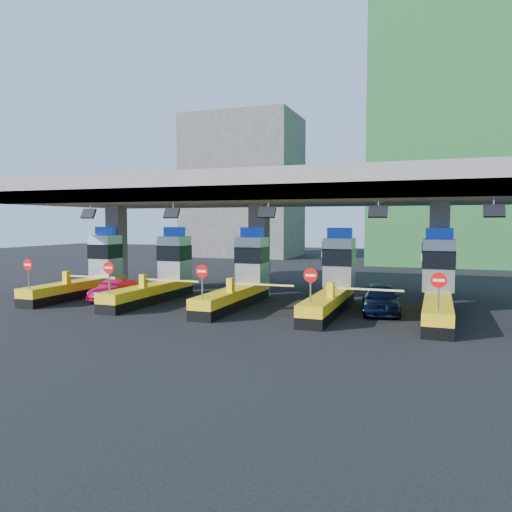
% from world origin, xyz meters
% --- Properties ---
extents(ground, '(120.00, 120.00, 0.00)m').
position_xyz_m(ground, '(0.00, 0.00, 0.00)').
color(ground, black).
rests_on(ground, ground).
extents(toll_canopy, '(28.00, 12.09, 7.00)m').
position_xyz_m(toll_canopy, '(0.00, 2.87, 6.13)').
color(toll_canopy, slate).
rests_on(toll_canopy, ground).
extents(toll_lane_far_left, '(4.43, 8.00, 4.16)m').
position_xyz_m(toll_lane_far_left, '(-10.00, 0.28, 1.40)').
color(toll_lane_far_left, black).
rests_on(toll_lane_far_left, ground).
extents(toll_lane_left, '(4.43, 8.00, 4.16)m').
position_xyz_m(toll_lane_left, '(-5.00, 0.28, 1.40)').
color(toll_lane_left, black).
rests_on(toll_lane_left, ground).
extents(toll_lane_center, '(4.43, 8.00, 4.16)m').
position_xyz_m(toll_lane_center, '(0.00, 0.28, 1.40)').
color(toll_lane_center, black).
rests_on(toll_lane_center, ground).
extents(toll_lane_right, '(4.43, 8.00, 4.16)m').
position_xyz_m(toll_lane_right, '(5.00, 0.28, 1.40)').
color(toll_lane_right, black).
rests_on(toll_lane_right, ground).
extents(toll_lane_far_right, '(4.43, 8.00, 4.16)m').
position_xyz_m(toll_lane_far_right, '(10.00, 0.28, 1.40)').
color(toll_lane_far_right, black).
rests_on(toll_lane_far_right, ground).
extents(bg_building_scaffold, '(18.00, 12.00, 28.00)m').
position_xyz_m(bg_building_scaffold, '(12.00, 32.00, 14.00)').
color(bg_building_scaffold, '#1E5926').
rests_on(bg_building_scaffold, ground).
extents(bg_building_concrete, '(14.00, 10.00, 18.00)m').
position_xyz_m(bg_building_concrete, '(-14.00, 36.00, 9.00)').
color(bg_building_concrete, '#4C4C49').
rests_on(bg_building_concrete, ground).
extents(van, '(2.36, 4.53, 1.47)m').
position_xyz_m(van, '(7.36, 0.13, 0.74)').
color(van, black).
rests_on(van, ground).
extents(red_car, '(1.27, 3.58, 1.18)m').
position_xyz_m(red_car, '(-7.31, -0.97, 0.59)').
color(red_car, maroon).
rests_on(red_car, ground).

